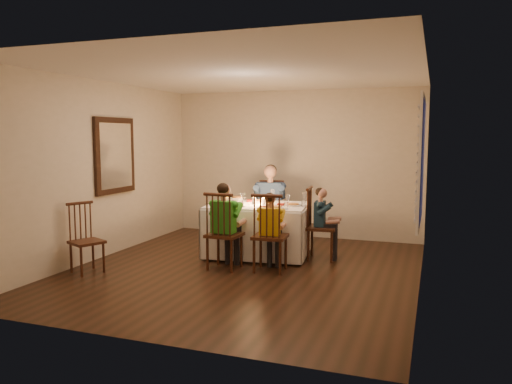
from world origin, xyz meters
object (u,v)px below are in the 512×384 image
(chair_adult, at_px, (270,244))
(child_yellow, at_px, (270,271))
(dining_table, at_px, (258,219))
(chair_near_left, at_px, (225,269))
(adult, at_px, (270,244))
(serving_bowl, at_px, (238,199))
(chair_extra, at_px, (88,272))
(chair_end, at_px, (321,259))
(chair_near_right, at_px, (270,271))
(child_green, at_px, (225,269))
(child_teal, at_px, (321,259))

(chair_adult, xyz_separation_m, child_yellow, (0.51, -1.56, 0.00))
(dining_table, height_order, chair_near_left, dining_table)
(chair_adult, bearing_deg, adult, 0.00)
(serving_bowl, bearing_deg, dining_table, -33.17)
(dining_table, distance_m, chair_near_left, 1.05)
(chair_near_left, xyz_separation_m, chair_extra, (-1.63, -0.79, 0.00))
(chair_near_left, relative_size, chair_extra, 1.14)
(chair_end, bearing_deg, chair_extra, 117.47)
(chair_near_right, bearing_deg, dining_table, -63.84)
(child_yellow, bearing_deg, chair_end, -123.98)
(child_green, xyz_separation_m, serving_bowl, (-0.27, 1.16, 0.80))
(child_yellow, relative_size, child_teal, 1.00)
(chair_extra, xyz_separation_m, child_green, (1.63, 0.79, 0.00))
(chair_adult, bearing_deg, chair_extra, -135.90)
(chair_adult, relative_size, adult, 0.80)
(dining_table, distance_m, child_yellow, 1.05)
(chair_extra, xyz_separation_m, child_teal, (2.75, 1.77, 0.00))
(chair_adult, height_order, serving_bowl, serving_bowl)
(chair_adult, bearing_deg, chair_near_left, -104.30)
(child_green, bearing_deg, chair_near_right, -169.04)
(chair_near_right, bearing_deg, child_green, 5.15)
(adult, bearing_deg, child_green, -104.30)
(dining_table, bearing_deg, chair_near_right, -66.80)
(dining_table, xyz_separation_m, chair_end, (0.95, 0.10, -0.55))
(chair_extra, xyz_separation_m, child_yellow, (2.24, 0.89, 0.00))
(chair_near_left, distance_m, serving_bowl, 1.44)
(dining_table, height_order, adult, dining_table)
(chair_end, relative_size, child_green, 0.90)
(chair_adult, height_order, child_teal, chair_adult)
(chair_near_left, relative_size, child_teal, 1.01)
(child_green, distance_m, serving_bowl, 1.44)
(chair_adult, height_order, chair_end, same)
(chair_end, bearing_deg, chair_adult, 50.65)
(chair_end, bearing_deg, chair_near_left, 125.67)
(adult, xyz_separation_m, child_yellow, (0.51, -1.56, 0.00))
(dining_table, distance_m, serving_bowl, 0.58)
(child_teal, bearing_deg, chair_adult, 50.65)
(chair_adult, relative_size, chair_near_left, 1.00)
(adult, bearing_deg, chair_adult, 0.00)
(chair_near_right, height_order, serving_bowl, serving_bowl)
(child_green, distance_m, child_yellow, 0.63)
(chair_adult, height_order, child_green, child_green)
(chair_near_right, height_order, adult, adult)
(chair_end, bearing_deg, child_yellow, 144.75)
(chair_near_left, height_order, chair_extra, chair_near_left)
(chair_near_right, relative_size, adult, 0.80)
(dining_table, relative_size, child_green, 1.37)
(adult, bearing_deg, chair_near_left, -104.30)
(child_teal, height_order, serving_bowl, serving_bowl)
(chair_near_left, bearing_deg, child_yellow, -169.04)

